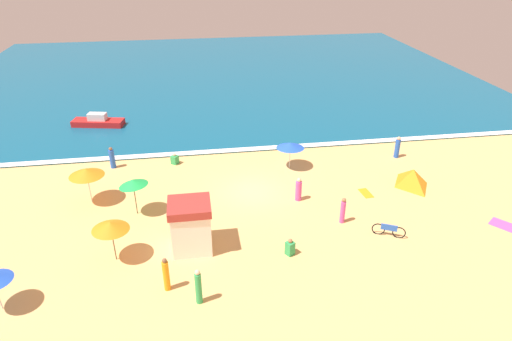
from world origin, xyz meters
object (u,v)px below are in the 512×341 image
object	(u,v)px
beach_umbrella_5	(86,172)
beachgoer_5	(112,158)
beachgoer_1	(175,159)
beachgoer_3	(397,148)
beachgoer_6	(299,190)
beachgoer_7	(198,287)
beachgoer_4	(166,275)
small_boat_0	(98,121)
parked_bicycle	(389,230)
lifeguard_cabana	(191,226)
beach_umbrella_4	(133,183)
beach_umbrella_0	(110,226)
beachgoer_0	(343,211)
beach_umbrella_2	(290,145)
beachgoer_2	(290,248)
beach_tent	(412,177)

from	to	relation	value
beach_umbrella_5	beachgoer_5	xyz separation A→B (m)	(0.71, 4.58, -1.34)
beachgoer_1	beachgoer_3	world-z (taller)	beachgoer_3
beachgoer_6	beach_umbrella_5	bearing A→B (deg)	172.26
beachgoer_7	beachgoer_5	bearing A→B (deg)	111.42
beachgoer_1	beachgoer_4	world-z (taller)	beachgoer_4
beachgoer_1	small_boat_0	world-z (taller)	small_boat_0
parked_bicycle	beachgoer_3	distance (m)	10.41
beachgoer_1	beachgoer_6	size ratio (longest dim) A/B	0.54
lifeguard_cabana	beachgoer_6	xyz separation A→B (m)	(6.69, 3.91, -0.72)
beach_umbrella_4	beachgoer_5	size ratio (longest dim) A/B	1.51
beach_umbrella_0	beach_umbrella_4	xyz separation A→B (m)	(0.71, 4.19, 0.06)
beachgoer_0	beachgoer_7	bearing A→B (deg)	-148.61
beachgoer_5	beachgoer_6	world-z (taller)	beachgoer_5
lifeguard_cabana	beach_umbrella_0	bearing A→B (deg)	-175.07
beach_umbrella_0	beachgoer_7	size ratio (longest dim) A/B	1.29
parked_bicycle	beach_umbrella_2	bearing A→B (deg)	112.13
lifeguard_cabana	beachgoer_6	size ratio (longest dim) A/B	1.81
beach_umbrella_0	beachgoer_4	distance (m)	3.90
beachgoer_2	beachgoer_4	world-z (taller)	beachgoer_4
parked_bicycle	beachgoer_2	world-z (taller)	beachgoer_2
parked_bicycle	beachgoer_6	size ratio (longest dim) A/B	1.06
lifeguard_cabana	beachgoer_2	xyz separation A→B (m)	(4.99, -1.28, -1.02)
beach_umbrella_5	parked_bicycle	world-z (taller)	beach_umbrella_5
beach_umbrella_0	beachgoer_6	xyz separation A→B (m)	(10.57, 4.24, -1.34)
beachgoer_2	parked_bicycle	bearing A→B (deg)	7.38
beach_umbrella_2	beachgoer_4	distance (m)	14.01
beach_umbrella_0	beach_umbrella_2	world-z (taller)	beach_umbrella_0
beachgoer_1	beachgoer_5	distance (m)	4.38
beachgoer_6	beachgoer_3	bearing A→B (deg)	29.00
parked_bicycle	beachgoer_1	bearing A→B (deg)	137.53
beach_umbrella_2	beachgoer_7	distance (m)	14.13
beach_umbrella_4	beachgoer_3	bearing A→B (deg)	14.72
beachgoer_7	beachgoer_2	bearing A→B (deg)	29.65
beachgoer_0	lifeguard_cabana	bearing A→B (deg)	-172.60
beach_tent	beachgoer_5	xyz separation A→B (m)	(-19.94, 5.67, 0.14)
lifeguard_cabana	beachgoer_6	bearing A→B (deg)	30.29
beach_umbrella_5	beachgoer_7	bearing A→B (deg)	-56.87
beachgoer_0	beach_umbrella_4	bearing A→B (deg)	166.91
beach_umbrella_5	beachgoer_0	size ratio (longest dim) A/B	1.82
beachgoer_3	small_boat_0	bearing A→B (deg)	157.12
lifeguard_cabana	beachgoer_4	size ratio (longest dim) A/B	1.56
beach_tent	beach_umbrella_5	bearing A→B (deg)	176.99
beach_umbrella_0	lifeguard_cabana	bearing A→B (deg)	4.93
beachgoer_0	beachgoer_6	size ratio (longest dim) A/B	1.04
beachgoer_3	beach_umbrella_4	bearing A→B (deg)	-165.28
beachgoer_1	small_boat_0	size ratio (longest dim) A/B	0.18
small_boat_0	beachgoer_3	bearing A→B (deg)	-22.88
parked_bicycle	beachgoer_5	distance (m)	19.36
beachgoer_2	beach_umbrella_5	bearing A→B (deg)	147.96
beach_umbrella_2	beachgoer_2	world-z (taller)	beach_umbrella_2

